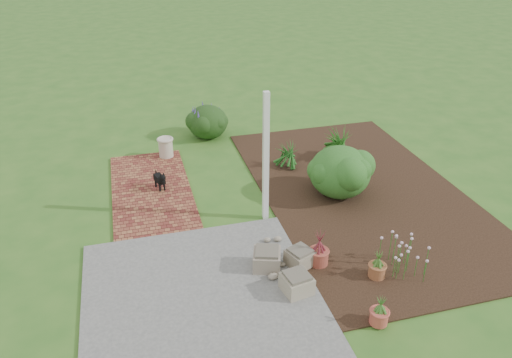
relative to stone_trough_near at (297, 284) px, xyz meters
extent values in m
plane|color=#2F621F|center=(-0.17, 2.05, -0.18)|extent=(80.00, 80.00, 0.00)
cube|color=#5A5A58|center=(-1.42, 0.30, -0.16)|extent=(3.50, 3.50, 0.04)
cube|color=maroon|center=(-1.87, 3.80, -0.16)|extent=(1.60, 3.50, 0.04)
cube|color=black|center=(2.33, 2.55, -0.16)|extent=(4.00, 7.00, 0.03)
cube|color=white|center=(0.13, 2.15, 1.07)|extent=(0.10, 0.10, 2.50)
cube|color=gray|center=(0.00, 0.00, 0.00)|extent=(0.48, 0.48, 0.28)
cube|color=gray|center=(-0.27, 0.67, 0.01)|extent=(0.55, 0.55, 0.29)
cube|color=#7A755A|center=(0.27, 0.60, -0.01)|extent=(0.51, 0.51, 0.26)
cube|color=black|center=(-1.69, 3.76, 0.09)|extent=(0.23, 0.34, 0.14)
cylinder|color=black|center=(-1.70, 3.64, -0.06)|extent=(0.04, 0.04, 0.16)
cylinder|color=black|center=(-1.61, 3.66, -0.06)|extent=(0.04, 0.04, 0.16)
cylinder|color=black|center=(-1.77, 3.86, -0.06)|extent=(0.04, 0.04, 0.16)
cylinder|color=black|center=(-1.67, 3.88, -0.06)|extent=(0.04, 0.04, 0.16)
sphere|color=black|center=(-1.63, 3.57, 0.21)|extent=(0.13, 0.13, 0.13)
cone|color=black|center=(-1.74, 3.92, 0.19)|extent=(0.08, 0.11, 0.12)
cylinder|color=beige|center=(-1.39, 5.29, 0.08)|extent=(0.38, 0.38, 0.44)
ellipsoid|color=#0F4212|center=(1.82, 2.61, 0.38)|extent=(1.64, 1.64, 1.05)
cylinder|color=#974233|center=(0.57, 0.56, -0.02)|extent=(0.40, 0.40, 0.26)
cylinder|color=#945632|center=(1.35, 0.00, -0.04)|extent=(0.27, 0.27, 0.22)
cylinder|color=#B44A3D|center=(0.89, -0.93, -0.04)|extent=(0.33, 0.33, 0.22)
ellipsoid|color=black|center=(-0.21, 6.25, 0.25)|extent=(1.21, 1.21, 0.86)
camera|label=1|loc=(-2.15, -5.51, 4.98)|focal=35.00mm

